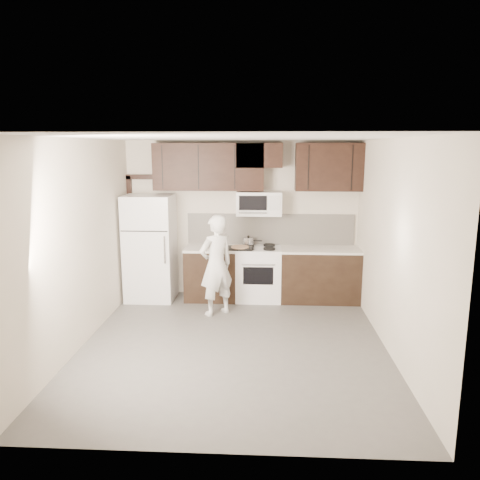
# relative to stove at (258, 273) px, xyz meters

# --- Properties ---
(floor) EXTENTS (4.50, 4.50, 0.00)m
(floor) POSITION_rel_stove_xyz_m (-0.30, -1.94, -0.46)
(floor) COLOR #54524F
(floor) RESTS_ON ground
(back_wall) EXTENTS (4.00, 0.00, 4.00)m
(back_wall) POSITION_rel_stove_xyz_m (-0.30, 0.31, 0.89)
(back_wall) COLOR beige
(back_wall) RESTS_ON ground
(ceiling) EXTENTS (4.50, 4.50, 0.00)m
(ceiling) POSITION_rel_stove_xyz_m (-0.30, -1.94, 2.24)
(ceiling) COLOR white
(ceiling) RESTS_ON back_wall
(counter_run) EXTENTS (2.95, 0.64, 0.91)m
(counter_run) POSITION_rel_stove_xyz_m (0.30, 0.00, -0.00)
(counter_run) COLOR black
(counter_run) RESTS_ON floor
(stove) EXTENTS (0.76, 0.66, 0.94)m
(stove) POSITION_rel_stove_xyz_m (0.00, 0.00, 0.00)
(stove) COLOR white
(stove) RESTS_ON floor
(backsplash) EXTENTS (2.90, 0.02, 0.54)m
(backsplash) POSITION_rel_stove_xyz_m (0.20, 0.30, 0.72)
(backsplash) COLOR beige
(backsplash) RESTS_ON counter_run
(upper_cabinets) EXTENTS (3.48, 0.35, 0.78)m
(upper_cabinets) POSITION_rel_stove_xyz_m (-0.09, 0.14, 1.82)
(upper_cabinets) COLOR black
(upper_cabinets) RESTS_ON back_wall
(microwave) EXTENTS (0.76, 0.42, 0.40)m
(microwave) POSITION_rel_stove_xyz_m (-0.00, 0.12, 1.19)
(microwave) COLOR white
(microwave) RESTS_ON upper_cabinets
(refrigerator) EXTENTS (0.80, 0.76, 1.80)m
(refrigerator) POSITION_rel_stove_xyz_m (-1.85, -0.05, 0.44)
(refrigerator) COLOR white
(refrigerator) RESTS_ON floor
(door_trim) EXTENTS (0.50, 0.08, 2.12)m
(door_trim) POSITION_rel_stove_xyz_m (-2.22, 0.27, 0.79)
(door_trim) COLOR black
(door_trim) RESTS_ON floor
(saucepan) EXTENTS (0.33, 0.19, 0.18)m
(saucepan) POSITION_rel_stove_xyz_m (-0.18, 0.15, 0.52)
(saucepan) COLOR silver
(saucepan) RESTS_ON stove
(baking_tray) EXTENTS (0.46, 0.36, 0.02)m
(baking_tray) POSITION_rel_stove_xyz_m (-0.31, -0.12, 0.46)
(baking_tray) COLOR black
(baking_tray) RESTS_ON counter_run
(pizza) EXTENTS (0.32, 0.32, 0.02)m
(pizza) POSITION_rel_stove_xyz_m (-0.31, -0.12, 0.48)
(pizza) COLOR beige
(pizza) RESTS_ON baking_tray
(person) EXTENTS (0.69, 0.65, 1.58)m
(person) POSITION_rel_stove_xyz_m (-0.65, -0.77, 0.33)
(person) COLOR white
(person) RESTS_ON floor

